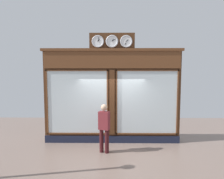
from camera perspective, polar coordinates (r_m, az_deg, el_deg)
shop_facade at (r=8.15m, az=0.01°, el=-1.57°), size 5.37×0.42×4.23m
pedestrian at (r=7.26m, az=-2.16°, el=-9.98°), size 0.41×0.33×1.69m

